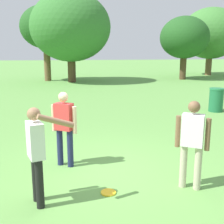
# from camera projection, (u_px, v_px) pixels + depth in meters

# --- Properties ---
(ground_plane) EXTENTS (120.00, 120.00, 0.00)m
(ground_plane) POSITION_uv_depth(u_px,v_px,m) (103.00, 171.00, 6.13)
(ground_plane) COLOR #609947
(person_thrower) EXTENTS (0.54, 0.38, 1.64)m
(person_thrower) POSITION_uv_depth(u_px,v_px,m) (64.00, 124.00, 6.20)
(person_thrower) COLOR #1E234C
(person_thrower) RESTS_ON ground
(person_catcher) EXTENTS (0.54, 0.38, 1.64)m
(person_catcher) POSITION_uv_depth(u_px,v_px,m) (192.00, 139.00, 5.18)
(person_catcher) COLOR #B7AD93
(person_catcher) RESTS_ON ground
(person_bystander) EXTENTS (0.80, 0.58, 1.64)m
(person_bystander) POSITION_uv_depth(u_px,v_px,m) (37.00, 149.00, 4.63)
(person_bystander) COLOR black
(person_bystander) RESTS_ON ground
(frisbee) EXTENTS (0.27, 0.27, 0.03)m
(frisbee) POSITION_uv_depth(u_px,v_px,m) (108.00, 192.00, 5.18)
(frisbee) COLOR yellow
(frisbee) RESTS_ON ground
(trash_can_beside_table) EXTENTS (0.59, 0.59, 0.96)m
(trash_can_beside_table) POSITION_uv_depth(u_px,v_px,m) (216.00, 100.00, 11.79)
(trash_can_beside_table) COLOR #1E663D
(trash_can_beside_table) RESTS_ON ground
(tree_tall_left) EXTENTS (3.90, 3.90, 5.81)m
(tree_tall_left) POSITION_uv_depth(u_px,v_px,m) (46.00, 27.00, 22.27)
(tree_tall_left) COLOR brown
(tree_tall_left) RESTS_ON ground
(tree_broad_center) EXTENTS (5.96, 5.96, 6.61)m
(tree_broad_center) POSITION_uv_depth(u_px,v_px,m) (70.00, 27.00, 21.41)
(tree_broad_center) COLOR #4C3823
(tree_broad_center) RESTS_ON ground
(tree_far_right) EXTENTS (3.98, 3.98, 5.09)m
(tree_far_right) POSITION_uv_depth(u_px,v_px,m) (185.00, 38.00, 23.48)
(tree_far_right) COLOR #4C3823
(tree_far_right) RESTS_ON ground
(tree_slender_mid) EXTENTS (5.54, 5.54, 6.26)m
(tree_slender_mid) POSITION_uv_depth(u_px,v_px,m) (211.00, 34.00, 27.13)
(tree_slender_mid) COLOR brown
(tree_slender_mid) RESTS_ON ground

